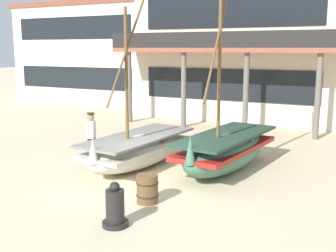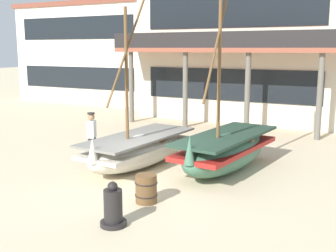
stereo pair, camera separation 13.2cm
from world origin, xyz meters
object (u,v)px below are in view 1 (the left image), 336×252
wooden_barrel (147,189)px  harbor_building_annex (98,53)px  fishing_boat_near_left (225,150)px  harbor_building_main (244,49)px  fishing_boat_centre_large (138,149)px  capstan_winch (115,208)px  fisherman_by_hull (92,139)px

wooden_barrel → harbor_building_annex: bearing=129.7°
fishing_boat_near_left → harbor_building_main: (-2.73, 10.37, 3.03)m
fishing_boat_centre_large → harbor_building_annex: (-11.63, 13.64, 2.82)m
fishing_boat_centre_large → harbor_building_main: harbor_building_main is taller
capstan_winch → fisherman_by_hull: bearing=133.0°
fishing_boat_near_left → harbor_building_main: bearing=104.7°
fishing_boat_near_left → harbor_building_annex: bearing=138.1°
wooden_barrel → fishing_boat_centre_large: bearing=125.4°
fishing_boat_near_left → capstan_winch: (-0.66, -4.95, -0.25)m
wooden_barrel → harbor_building_main: harbor_building_main is taller
harbor_building_main → capstan_winch: bearing=-82.3°
fisherman_by_hull → harbor_building_annex: bearing=125.8°
harbor_building_main → fishing_boat_near_left: bearing=-75.3°
harbor_building_main → fishing_boat_centre_large: bearing=-89.4°
capstan_winch → wooden_barrel: capstan_winch is taller
harbor_building_main → fisherman_by_hull: bearing=-96.5°
capstan_winch → harbor_building_annex: 22.53m
fisherman_by_hull → harbor_building_annex: (-10.18, 14.09, 2.54)m
fishing_boat_centre_large → wooden_barrel: size_ratio=7.36×
fishing_boat_centre_large → harbor_building_annex: bearing=130.5°
fishing_boat_near_left → wooden_barrel: 3.55m
fisherman_by_hull → harbor_building_main: (1.33, 11.67, 2.84)m
wooden_barrel → harbor_building_annex: 21.33m
fishing_boat_near_left → fishing_boat_centre_large: fishing_boat_near_left is taller
fishing_boat_centre_large → harbor_building_main: 11.64m
capstan_winch → harbor_building_annex: harbor_building_annex is taller
fishing_boat_centre_large → fisherman_by_hull: 1.55m
capstan_winch → harbor_building_main: size_ratio=0.09×
capstan_winch → wooden_barrel: 1.49m
fishing_boat_centre_large → fisherman_by_hull: (-1.46, -0.45, 0.28)m
fishing_boat_centre_large → harbor_building_annex: size_ratio=0.46×
wooden_barrel → fisherman_by_hull: bearing=147.0°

